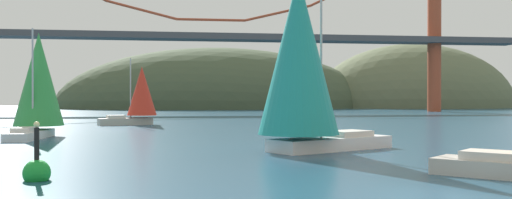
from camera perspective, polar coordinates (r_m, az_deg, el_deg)
The scene contains 8 objects.
ground_plane at distance 20.93m, azimuth 16.73°, elevation -9.08°, with size 360.00×360.00×0.00m, color navy.
headland_center at distance 154.27m, azimuth -3.77°, elevation -0.84°, with size 84.89×44.00×32.02m, color #425138.
headland_right at distance 168.40m, azimuth 15.22°, elevation -0.74°, with size 57.55×44.00×35.65m, color #5B6647.
suspension_bridge at distance 114.70m, azimuth -4.45°, elevation 7.00°, with size 129.58×6.00×37.92m.
sailboat_teal_sail at distance 34.97m, azimuth 4.48°, elevation 3.81°, with size 10.07×7.68×11.20m.
sailboat_scarlet_sail at distance 68.40m, azimuth -11.41°, elevation 0.48°, with size 7.14×4.42×7.75m.
sailboat_green_sail at distance 50.67m, azimuth -20.71°, elevation 1.54°, with size 4.35×8.09×8.78m.
channel_buoy at distance 25.07m, azimuth -20.83°, elevation -6.65°, with size 1.10×1.10×2.64m.
Camera 1 is at (-8.96, -18.60, 3.46)m, focal length 40.53 mm.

